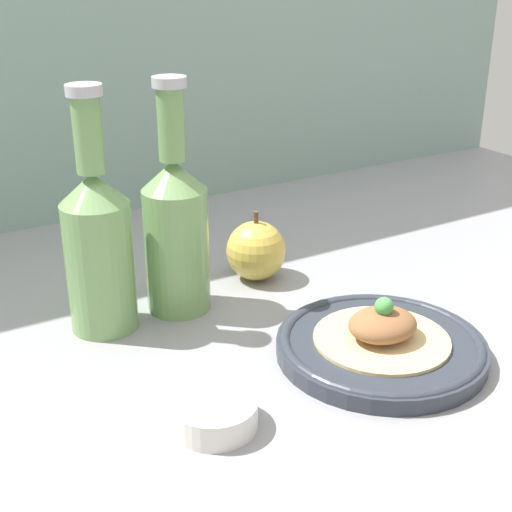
{
  "coord_description": "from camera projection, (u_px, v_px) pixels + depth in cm",
  "views": [
    {
      "loc": [
        -38.16,
        -60.82,
        41.75
      ],
      "look_at": [
        -0.2,
        2.69,
        10.14
      ],
      "focal_mm": 50.0,
      "sensor_mm": 36.0,
      "label": 1
    }
  ],
  "objects": [
    {
      "name": "ground_plane",
      "position": [
        269.0,
        359.0,
        0.83
      ],
      "size": [
        180.0,
        110.0,
        4.0
      ],
      "primitive_type": "cube",
      "color": "gray"
    },
    {
      "name": "plate",
      "position": [
        381.0,
        346.0,
        0.8
      ],
      "size": [
        23.48,
        23.48,
        2.23
      ],
      "color": "#2D333D",
      "rests_on": "ground_plane"
    },
    {
      "name": "plated_food",
      "position": [
        382.0,
        329.0,
        0.79
      ],
      "size": [
        15.23,
        15.23,
        5.32
      ],
      "color": "#D6BC7F",
      "rests_on": "plate"
    },
    {
      "name": "cider_bottle_left",
      "position": [
        98.0,
        243.0,
        0.82
      ],
      "size": [
        7.97,
        7.97,
        28.96
      ],
      "color": "#729E5B",
      "rests_on": "ground_plane"
    },
    {
      "name": "cider_bottle_right",
      "position": [
        176.0,
        228.0,
        0.87
      ],
      "size": [
        7.97,
        7.97,
        28.96
      ],
      "color": "#729E5B",
      "rests_on": "ground_plane"
    },
    {
      "name": "apple",
      "position": [
        256.0,
        251.0,
        0.98
      ],
      "size": [
        8.21,
        8.21,
        9.78
      ],
      "color": "gold",
      "rests_on": "ground_plane"
    },
    {
      "name": "dipping_bowl",
      "position": [
        214.0,
        414.0,
        0.68
      ],
      "size": [
        8.34,
        8.34,
        2.79
      ],
      "color": "silver",
      "rests_on": "ground_plane"
    }
  ]
}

